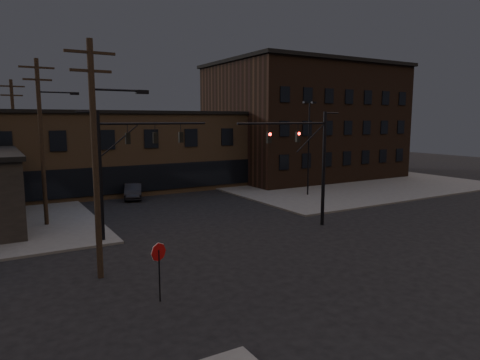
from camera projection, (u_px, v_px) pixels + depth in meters
name	position (u px, v px, depth m)	size (l,w,h in m)	color
ground	(287.00, 257.00, 23.42)	(140.00, 140.00, 0.00)	black
sidewalk_ne	(323.00, 179.00, 53.24)	(30.00, 30.00, 0.15)	#474744
building_row	(133.00, 151.00, 46.72)	(40.00, 12.00, 8.00)	brown
building_right	(303.00, 123.00, 55.67)	(22.00, 16.00, 14.00)	black
traffic_signal_near	(311.00, 157.00, 29.26)	(7.12, 0.24, 8.00)	black
traffic_signal_far	(121.00, 160.00, 26.15)	(7.12, 0.24, 8.00)	black
stop_sign	(159.00, 258.00, 17.44)	(0.72, 0.33, 2.48)	black
utility_pole_near	(96.00, 155.00, 19.55)	(3.70, 0.28, 11.00)	black
utility_pole_mid	(42.00, 139.00, 29.23)	(3.70, 0.28, 11.50)	black
utility_pole_far	(15.00, 138.00, 38.98)	(2.20, 0.28, 11.00)	black
lot_light_a	(309.00, 140.00, 41.12)	(1.50, 0.28, 9.14)	black
lot_light_b	(322.00, 137.00, 48.40)	(1.50, 0.28, 9.14)	black
parked_car_lot_a	(296.00, 176.00, 49.99)	(1.80, 4.48, 1.53)	black
parked_car_lot_b	(306.00, 172.00, 54.10)	(1.86, 4.57, 1.33)	silver
car_crossing	(133.00, 191.00, 40.42)	(1.54, 4.40, 1.45)	black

